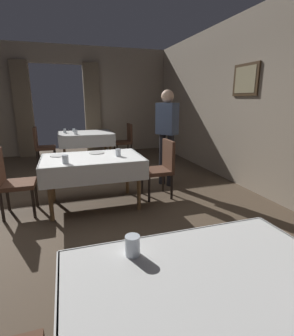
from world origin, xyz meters
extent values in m
plane|color=#4C3D2D|center=(0.00, 0.00, 0.00)|extent=(10.08, 10.08, 0.00)
cube|color=gray|center=(3.20, 0.00, 1.50)|extent=(0.12, 8.40, 3.00)
cube|color=#47331E|center=(3.12, 0.20, 1.88)|extent=(0.03, 0.64, 0.53)
cube|color=#998C66|center=(3.11, 0.20, 1.88)|extent=(0.01, 0.52, 0.44)
cube|color=gray|center=(1.95, 4.20, 1.50)|extent=(2.50, 0.12, 3.00)
cube|color=gray|center=(0.00, 4.20, 2.75)|extent=(1.40, 0.12, 0.50)
cube|color=#70604C|center=(-0.92, 4.06, 1.27)|extent=(0.44, 0.14, 2.55)
cube|color=#70604C|center=(0.92, 4.06, 1.27)|extent=(0.44, 0.14, 2.55)
cylinder|color=brown|center=(0.12, -2.46, 0.35)|extent=(0.06, 0.06, 0.71)
cylinder|color=brown|center=(1.25, -2.46, 0.35)|extent=(0.06, 0.06, 0.71)
cube|color=brown|center=(0.69, -2.83, 0.72)|extent=(1.29, 0.89, 0.03)
cube|color=white|center=(0.69, -2.83, 0.74)|extent=(1.35, 0.95, 0.01)
cube|color=white|center=(0.69, -2.35, 0.62)|extent=(1.35, 0.02, 0.27)
cylinder|color=brown|center=(-0.15, -0.35, 0.35)|extent=(0.06, 0.06, 0.71)
cylinder|color=brown|center=(1.04, -0.35, 0.35)|extent=(0.06, 0.06, 0.71)
cylinder|color=brown|center=(-0.15, 0.36, 0.35)|extent=(0.06, 0.06, 0.71)
cylinder|color=brown|center=(1.04, 0.36, 0.35)|extent=(0.06, 0.06, 0.71)
cube|color=brown|center=(0.45, 0.00, 0.72)|extent=(1.35, 0.87, 0.03)
cube|color=white|center=(0.45, 0.00, 0.74)|extent=(1.41, 0.93, 0.01)
cube|color=white|center=(0.45, -0.46, 0.61)|extent=(1.41, 0.02, 0.27)
cube|color=white|center=(0.45, 0.47, 0.61)|extent=(1.41, 0.02, 0.27)
cube|color=white|center=(-0.26, 0.00, 0.61)|extent=(0.02, 0.93, 0.27)
cube|color=white|center=(1.15, 0.00, 0.61)|extent=(0.02, 0.93, 0.27)
cylinder|color=brown|center=(0.05, 2.49, 0.35)|extent=(0.06, 0.06, 0.71)
cylinder|color=brown|center=(1.13, 2.49, 0.35)|extent=(0.06, 0.06, 0.71)
cylinder|color=brown|center=(0.05, 3.31, 0.35)|extent=(0.06, 0.06, 0.71)
cylinder|color=brown|center=(1.13, 3.31, 0.35)|extent=(0.06, 0.06, 0.71)
cube|color=brown|center=(0.59, 2.90, 0.72)|extent=(1.24, 0.98, 0.03)
cube|color=white|center=(0.59, 2.90, 0.74)|extent=(1.30, 1.04, 0.01)
cube|color=white|center=(0.59, 2.38, 0.60)|extent=(1.30, 0.02, 0.30)
cube|color=white|center=(0.59, 3.42, 0.60)|extent=(1.30, 0.02, 0.30)
cube|color=white|center=(-0.06, 2.90, 0.60)|extent=(0.02, 1.04, 0.30)
cube|color=white|center=(1.24, 2.90, 0.60)|extent=(0.02, 1.04, 0.30)
cylinder|color=black|center=(1.27, -0.13, 0.21)|extent=(0.04, 0.04, 0.42)
cylinder|color=black|center=(1.27, 0.25, 0.21)|extent=(0.04, 0.04, 0.42)
cylinder|color=black|center=(1.65, -0.13, 0.21)|extent=(0.04, 0.04, 0.42)
cylinder|color=black|center=(1.65, 0.25, 0.21)|extent=(0.04, 0.04, 0.42)
cube|color=#513323|center=(1.46, 0.06, 0.43)|extent=(0.44, 0.44, 0.06)
cube|color=#513323|center=(1.66, 0.06, 0.69)|extent=(0.05, 0.42, 0.48)
cylinder|color=black|center=(-0.38, 0.20, 0.21)|extent=(0.04, 0.04, 0.42)
cylinder|color=black|center=(-0.38, -0.18, 0.21)|extent=(0.04, 0.04, 0.42)
cylinder|color=black|center=(-0.76, 0.20, 0.21)|extent=(0.04, 0.04, 0.42)
cylinder|color=black|center=(-0.76, -0.18, 0.21)|extent=(0.04, 0.04, 0.42)
cube|color=#513323|center=(-0.57, 0.01, 0.43)|extent=(0.44, 0.44, 0.06)
cylinder|color=black|center=(-0.18, 2.97, 0.21)|extent=(0.04, 0.04, 0.42)
cylinder|color=black|center=(-0.18, 2.59, 0.21)|extent=(0.04, 0.04, 0.42)
cylinder|color=black|center=(-0.56, 2.97, 0.21)|extent=(0.04, 0.04, 0.42)
cylinder|color=black|center=(-0.56, 2.59, 0.21)|extent=(0.04, 0.04, 0.42)
cube|color=#513323|center=(-0.37, 2.78, 0.43)|extent=(0.44, 0.44, 0.06)
cube|color=#513323|center=(-0.57, 2.78, 0.69)|extent=(0.05, 0.42, 0.48)
cylinder|color=black|center=(1.36, 2.80, 0.21)|extent=(0.04, 0.04, 0.42)
cylinder|color=black|center=(1.36, 3.18, 0.21)|extent=(0.04, 0.04, 0.42)
cylinder|color=black|center=(1.74, 2.80, 0.21)|extent=(0.04, 0.04, 0.42)
cylinder|color=black|center=(1.74, 3.18, 0.21)|extent=(0.04, 0.04, 0.42)
cube|color=#513323|center=(1.55, 2.99, 0.43)|extent=(0.44, 0.44, 0.06)
cube|color=#513323|center=(1.75, 2.99, 0.69)|extent=(0.05, 0.42, 0.48)
cylinder|color=silver|center=(0.39, -2.51, 0.81)|extent=(0.08, 0.08, 0.11)
cylinder|color=silver|center=(0.82, -0.06, 0.80)|extent=(0.08, 0.08, 0.11)
cylinder|color=white|center=(-0.03, 0.22, 0.76)|extent=(0.22, 0.22, 0.01)
cylinder|color=white|center=(0.54, 0.25, 0.76)|extent=(0.23, 0.23, 0.01)
cylinder|color=silver|center=(0.07, -0.29, 0.81)|extent=(0.08, 0.08, 0.11)
cylinder|color=silver|center=(0.10, 2.97, 0.80)|extent=(0.07, 0.07, 0.11)
cylinder|color=silver|center=(0.34, 2.62, 0.80)|extent=(0.08, 0.08, 0.11)
cylinder|color=silver|center=(0.32, 3.12, 0.79)|extent=(0.07, 0.07, 0.09)
cylinder|color=black|center=(1.79, 0.65, 0.47)|extent=(0.12, 0.12, 0.95)
cylinder|color=black|center=(1.89, 0.50, 0.47)|extent=(0.12, 0.12, 0.95)
cube|color=#3F4C66|center=(1.84, 0.58, 1.23)|extent=(0.38, 0.42, 0.55)
sphere|color=tan|center=(1.84, 0.58, 1.61)|extent=(0.22, 0.22, 0.22)
camera|label=1|loc=(0.10, -3.68, 1.56)|focal=27.27mm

